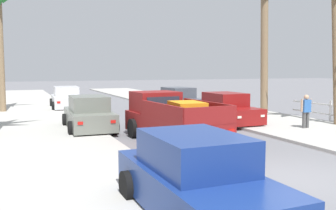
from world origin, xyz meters
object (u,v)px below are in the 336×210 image
object	(u,v)px
car_left_near	(196,179)
palm_tree_left_mid	(265,3)
pedestrian	(306,110)
car_right_far	(226,109)
car_right_mid	(178,100)
pickup_truck	(171,120)
car_left_mid	(89,115)
car_left_far	(66,98)

from	to	relation	value
car_left_near	palm_tree_left_mid	xyz separation A→B (m)	(10.61, 12.07, 5.80)
palm_tree_left_mid	pedestrian	bearing A→B (deg)	-108.23
car_right_far	palm_tree_left_mid	bearing A→B (deg)	29.62
car_left_near	pedestrian	world-z (taller)	pedestrian
car_right_mid	pedestrian	bearing A→B (deg)	-77.15
car_right_far	pedestrian	size ratio (longest dim) A/B	2.68
pickup_truck	car_left_mid	world-z (taller)	pickup_truck
car_left_mid	palm_tree_left_mid	bearing A→B (deg)	9.09
car_left_mid	palm_tree_left_mid	world-z (taller)	palm_tree_left_mid
car_right_mid	palm_tree_left_mid	bearing A→B (deg)	-43.77
car_left_near	pickup_truck	bearing A→B (deg)	70.32
palm_tree_left_mid	pedestrian	world-z (taller)	palm_tree_left_mid
pickup_truck	car_left_mid	distance (m)	4.39
car_left_near	car_right_far	distance (m)	11.91
car_left_near	car_right_mid	size ratio (longest dim) A/B	0.98
car_right_far	palm_tree_left_mid	size ratio (longest dim) A/B	0.52
car_left_mid	pedestrian	size ratio (longest dim) A/B	2.71
pickup_truck	car_left_near	size ratio (longest dim) A/B	1.25
car_left_mid	pedestrian	xyz separation A→B (m)	(8.79, -3.71, 0.20)
pickup_truck	car_left_far	world-z (taller)	pickup_truck
car_left_far	car_right_far	xyz separation A→B (m)	(6.37, -10.09, 0.00)
car_left_mid	car_left_far	bearing A→B (deg)	88.29
car_left_near	car_left_mid	size ratio (longest dim) A/B	0.99
pickup_truck	car_right_mid	world-z (taller)	pickup_truck
car_right_mid	car_left_far	xyz separation A→B (m)	(-6.43, 4.17, 0.00)
car_right_mid	car_left_far	bearing A→B (deg)	147.05
car_right_far	car_left_far	bearing A→B (deg)	122.29
car_right_mid	car_left_far	world-z (taller)	same
car_right_far	pedestrian	distance (m)	3.83
car_left_mid	car_right_far	size ratio (longest dim) A/B	1.01
car_left_mid	pickup_truck	bearing A→B (deg)	-57.75
car_left_near	pedestrian	size ratio (longest dim) A/B	2.68
car_left_near	car_right_far	size ratio (longest dim) A/B	1.00
car_left_mid	pedestrian	distance (m)	9.55
car_right_mid	palm_tree_left_mid	size ratio (longest dim) A/B	0.53
pedestrian	car_left_far	bearing A→B (deg)	122.67
pickup_truck	car_right_far	size ratio (longest dim) A/B	1.25
car_left_mid	car_left_far	world-z (taller)	same
pickup_truck	pedestrian	world-z (taller)	pickup_truck
car_left_mid	palm_tree_left_mid	xyz separation A→B (m)	(10.57, 1.69, 5.80)
pickup_truck	pedestrian	xyz separation A→B (m)	(6.45, 0.00, 0.11)
car_left_near	pedestrian	bearing A→B (deg)	37.07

